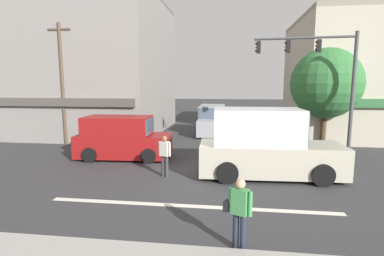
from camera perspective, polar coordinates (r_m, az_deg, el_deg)
ground_plane at (r=12.76m, az=1.89°, el=-8.51°), size 120.00×120.00×0.00m
lane_marking_stripe at (r=9.49m, az=-0.21°, el=-14.64°), size 9.00×0.24×0.01m
building_left_block at (r=25.32m, az=-19.66°, el=10.89°), size 12.18×11.30×10.00m
street_tree at (r=18.98m, az=24.20°, el=7.75°), size 4.03×4.03×5.75m
utility_pole_near_left at (r=19.83m, az=-23.45°, el=7.95°), size 1.40×0.22×7.27m
traffic_light_mast at (r=16.36m, az=24.07°, el=9.77°), size 4.88×0.61×6.20m
box_truck_approaching_near at (r=12.30m, az=13.80°, el=-3.39°), size 5.68×2.42×2.75m
van_waiting_far at (r=22.27m, az=3.85°, el=1.45°), size 2.04×4.60×2.11m
van_parked_curbside at (r=15.34m, az=-13.16°, el=-1.97°), size 4.69×2.22×2.11m
pedestrian_foreground_with_bag at (r=6.97m, az=8.94°, el=-15.13°), size 0.64×0.51×1.67m
pedestrian_mid_crossing at (r=12.05m, az=-5.24°, el=-4.89°), size 0.54×0.33×1.67m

